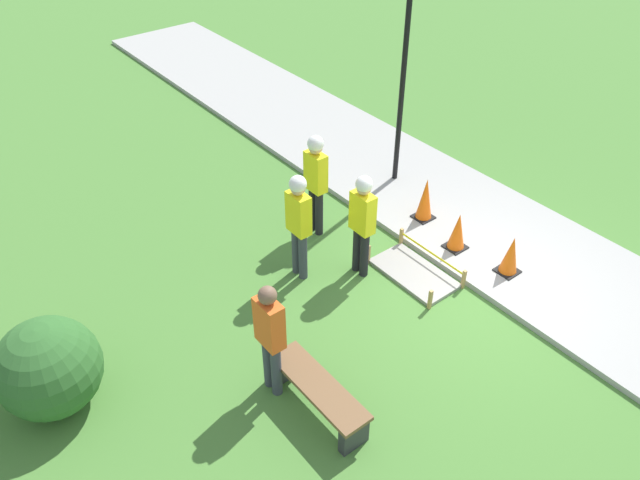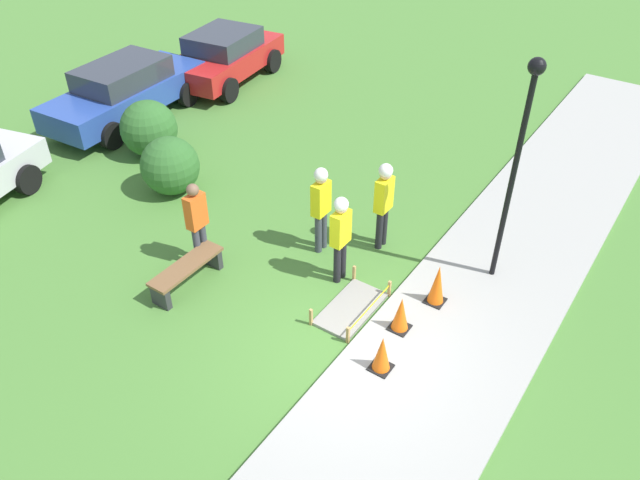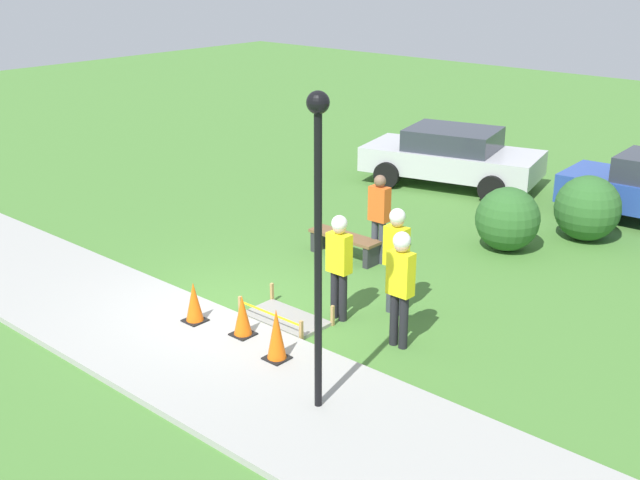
# 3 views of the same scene
# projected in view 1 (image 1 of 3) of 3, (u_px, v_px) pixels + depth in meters

# --- Properties ---
(ground_plane) EXTENTS (60.00, 60.00, 0.00)m
(ground_plane) POSITION_uv_depth(u_px,v_px,m) (476.00, 293.00, 9.82)
(ground_plane) COLOR #477A33
(sidewalk) EXTENTS (28.00, 2.75, 0.10)m
(sidewalk) POSITION_uv_depth(u_px,v_px,m) (531.00, 256.00, 10.47)
(sidewalk) COLOR #9E9E99
(sidewalk) RESTS_ON ground_plane
(wet_concrete_patch) EXTENTS (1.45, 0.80, 0.35)m
(wet_concrete_patch) POSITION_uv_depth(u_px,v_px,m) (414.00, 273.00, 10.15)
(wet_concrete_patch) COLOR gray
(wet_concrete_patch) RESTS_ON ground_plane
(traffic_cone_near_patch) EXTENTS (0.34, 0.34, 0.68)m
(traffic_cone_near_patch) POSITION_uv_depth(u_px,v_px,m) (511.00, 255.00, 9.88)
(traffic_cone_near_patch) COLOR black
(traffic_cone_near_patch) RESTS_ON sidewalk
(traffic_cone_far_patch) EXTENTS (0.34, 0.34, 0.68)m
(traffic_cone_far_patch) POSITION_uv_depth(u_px,v_px,m) (458.00, 231.00, 10.38)
(traffic_cone_far_patch) COLOR black
(traffic_cone_far_patch) RESTS_ON sidewalk
(traffic_cone_sidewalk_edge) EXTENTS (0.34, 0.34, 0.81)m
(traffic_cone_sidewalk_edge) POSITION_uv_depth(u_px,v_px,m) (425.00, 199.00, 11.04)
(traffic_cone_sidewalk_edge) COLOR black
(traffic_cone_sidewalk_edge) RESTS_ON sidewalk
(park_bench) EXTENTS (1.57, 0.44, 0.48)m
(park_bench) POSITION_uv_depth(u_px,v_px,m) (319.00, 392.00, 7.85)
(park_bench) COLOR #2D2D33
(park_bench) RESTS_ON ground_plane
(worker_supervisor) EXTENTS (0.40, 0.26, 1.82)m
(worker_supervisor) POSITION_uv_depth(u_px,v_px,m) (362.00, 217.00, 9.57)
(worker_supervisor) COLOR black
(worker_supervisor) RESTS_ON ground_plane
(worker_assistant) EXTENTS (0.40, 0.27, 1.89)m
(worker_assistant) POSITION_uv_depth(u_px,v_px,m) (316.00, 176.00, 10.43)
(worker_assistant) COLOR black
(worker_assistant) RESTS_ON ground_plane
(worker_trainee) EXTENTS (0.40, 0.27, 1.87)m
(worker_trainee) POSITION_uv_depth(u_px,v_px,m) (299.00, 218.00, 9.50)
(worker_trainee) COLOR #383D47
(worker_trainee) RESTS_ON ground_plane
(bystander_in_orange_shirt) EXTENTS (0.40, 0.23, 1.78)m
(bystander_in_orange_shirt) POSITION_uv_depth(u_px,v_px,m) (270.00, 334.00, 7.71)
(bystander_in_orange_shirt) COLOR #383D47
(bystander_in_orange_shirt) RESTS_ON ground_plane
(lamppost_near) EXTENTS (0.28, 0.28, 4.20)m
(lamppost_near) POSITION_uv_depth(u_px,v_px,m) (406.00, 42.00, 10.71)
(lamppost_near) COLOR black
(lamppost_near) RESTS_ON sidewalk
(shrub_rounded_mid) EXTENTS (1.32, 1.32, 1.32)m
(shrub_rounded_mid) POSITION_uv_depth(u_px,v_px,m) (49.00, 368.00, 7.75)
(shrub_rounded_mid) COLOR #2D6028
(shrub_rounded_mid) RESTS_ON ground_plane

